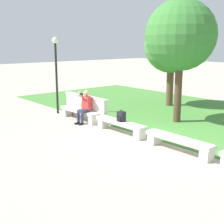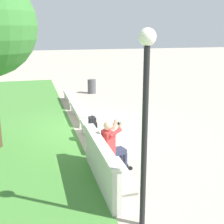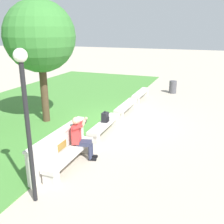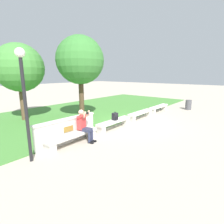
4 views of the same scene
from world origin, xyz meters
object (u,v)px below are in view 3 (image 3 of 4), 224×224
bench_main (70,156)px  bench_mid (126,107)px  lamp_post (26,106)px  tree_behind_wall (40,37)px  bench_near (105,126)px  trash_bin (173,87)px  backpack (105,117)px  person_photographer (80,136)px  bench_far (141,94)px

bench_main → bench_mid: same height
bench_main → lamp_post: size_ratio=0.67×
bench_mid → lamp_post: bearing=-179.7°
tree_behind_wall → lamp_post: 5.56m
bench_near → tree_behind_wall: (0.34, 2.82, 3.16)m
bench_mid → trash_bin: size_ratio=3.07×
backpack → trash_bin: size_ratio=0.57×
person_photographer → lamp_post: (-2.22, 0.04, 1.55)m
bench_main → bench_near: same height
tree_behind_wall → bench_mid: bearing=-51.3°
tree_behind_wall → lamp_post: (-4.63, -2.85, -1.18)m
backpack → trash_bin: 7.47m
tree_behind_wall → trash_bin: bearing=-31.1°
bench_mid → backpack: backpack is taller
bench_far → person_photographer: 7.28m
backpack → bench_far: bearing=0.1°
bench_main → lamp_post: 2.60m
backpack → trash_bin: (7.33, -1.42, -0.25)m
bench_near → bench_far: same height
bench_near → bench_mid: 2.60m
bench_mid → bench_far: bearing=0.0°
bench_far → tree_behind_wall: tree_behind_wall is taller
bench_near → person_photographer: bearing=-177.9°
trash_bin → bench_main: bearing=171.9°
bench_main → lamp_post: lamp_post is taller
bench_main → bench_mid: 5.20m
bench_mid → bench_far: same height
bench_mid → bench_far: 2.60m
bench_near → backpack: (0.05, -0.01, 0.32)m
bench_far → lamp_post: lamp_post is taller
bench_far → backpack: backpack is taller
person_photographer → bench_far: bearing=0.6°
trash_bin → bench_near: bearing=169.0°
bench_main → bench_far: 7.80m
bench_main → tree_behind_wall: (2.94, 2.82, 3.16)m
backpack → lamp_post: size_ratio=0.12×
bench_mid → trash_bin: trash_bin is taller
bench_near → lamp_post: (-4.29, -0.04, 1.98)m
bench_near → bench_mid: (2.60, 0.00, 0.00)m
person_photographer → bench_mid: bearing=0.9°
bench_mid → person_photographer: person_photographer is taller
person_photographer → lamp_post: lamp_post is taller
trash_bin → lamp_post: 11.90m
tree_behind_wall → trash_bin: (7.04, -4.25, -3.09)m
person_photographer → lamp_post: bearing=179.0°
bench_main → bench_near: (2.60, 0.00, 0.00)m
backpack → lamp_post: 4.65m
bench_near → bench_mid: bearing=0.0°
bench_main → backpack: bearing=-0.2°
bench_far → backpack: (-5.15, -0.01, 0.32)m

